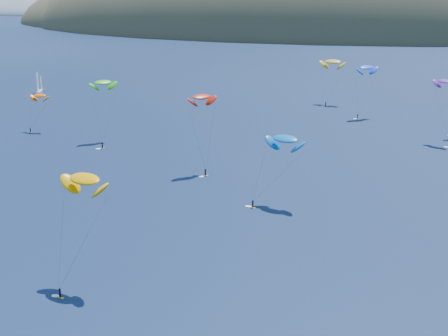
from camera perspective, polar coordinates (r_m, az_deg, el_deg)
island at (r=626.75m, az=11.28°, el=11.53°), size 730.00×300.00×210.00m
sailboat at (r=303.17m, az=-16.51°, el=6.82°), size 8.88×7.68×10.68m
kitesurfer_1 at (r=229.42m, az=-16.51°, el=6.38°), size 7.44×6.74×14.45m
kitesurfer_2 at (r=113.89m, az=-12.64°, el=-0.99°), size 11.07×12.81×22.24m
kitesurfer_3 at (r=211.16m, az=-10.98°, el=7.69°), size 9.38×16.76×21.60m
kitesurfer_4 at (r=246.45m, az=12.93°, el=8.96°), size 10.23×10.23×21.61m
kitesurfer_5 at (r=150.73m, az=5.62°, el=2.67°), size 13.14×10.46×18.87m
kitesurfer_6 at (r=216.62m, az=19.57°, el=7.47°), size 8.46×12.86×22.24m
kitesurfer_9 at (r=174.34m, az=-2.04°, el=6.51°), size 9.01×11.21×23.43m
kitesurfer_11 at (r=269.40m, az=9.92°, el=9.57°), size 11.47×12.88×20.51m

